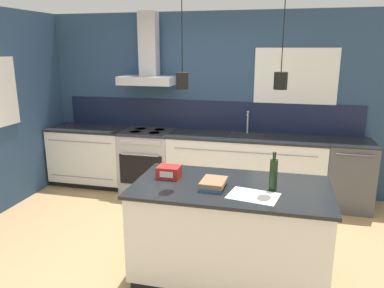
% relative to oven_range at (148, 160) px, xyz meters
% --- Properties ---
extents(ground_plane, '(16.00, 16.00, 0.00)m').
position_rel_oven_range_xyz_m(ground_plane, '(0.83, -1.69, -0.46)').
color(ground_plane, tan).
rests_on(ground_plane, ground).
extents(wall_back, '(5.60, 2.43, 2.60)m').
position_rel_oven_range_xyz_m(wall_back, '(0.78, 0.31, 0.90)').
color(wall_back, navy).
rests_on(wall_back, ground_plane).
extents(wall_left, '(0.08, 3.80, 2.60)m').
position_rel_oven_range_xyz_m(wall_left, '(-1.60, -0.99, 0.85)').
color(wall_left, navy).
rests_on(wall_left, ground_plane).
extents(counter_run_left, '(1.18, 0.64, 0.91)m').
position_rel_oven_range_xyz_m(counter_run_left, '(-0.96, 0.01, 0.01)').
color(counter_run_left, black).
rests_on(counter_run_left, ground_plane).
extents(counter_run_sink, '(2.18, 0.64, 1.23)m').
position_rel_oven_range_xyz_m(counter_run_sink, '(1.45, 0.01, 0.01)').
color(counter_run_sink, black).
rests_on(counter_run_sink, ground_plane).
extents(oven_range, '(0.74, 0.66, 0.91)m').
position_rel_oven_range_xyz_m(oven_range, '(0.00, 0.00, 0.00)').
color(oven_range, '#B5B5BA').
rests_on(oven_range, ground_plane).
extents(dishwasher, '(0.59, 0.65, 0.91)m').
position_rel_oven_range_xyz_m(dishwasher, '(2.83, 0.00, -0.00)').
color(dishwasher, '#4C4C51').
rests_on(dishwasher, ground_plane).
extents(kitchen_island, '(1.75, 0.95, 0.91)m').
position_rel_oven_range_xyz_m(kitchen_island, '(1.52, -1.96, 0.00)').
color(kitchen_island, black).
rests_on(kitchen_island, ground_plane).
extents(bottle_on_island, '(0.07, 0.07, 0.34)m').
position_rel_oven_range_xyz_m(bottle_on_island, '(1.88, -1.98, 0.60)').
color(bottle_on_island, '#193319').
rests_on(bottle_on_island, kitchen_island).
extents(book_stack, '(0.22, 0.30, 0.07)m').
position_rel_oven_range_xyz_m(book_stack, '(1.37, -2.05, 0.49)').
color(book_stack, '#335684').
rests_on(book_stack, kitchen_island).
extents(red_supply_box, '(0.21, 0.17, 0.11)m').
position_rel_oven_range_xyz_m(red_supply_box, '(0.92, -1.88, 0.51)').
color(red_supply_box, red).
rests_on(red_supply_box, kitchen_island).
extents(paper_pile, '(0.45, 0.36, 0.01)m').
position_rel_oven_range_xyz_m(paper_pile, '(1.73, -2.17, 0.46)').
color(paper_pile, silver).
rests_on(paper_pile, kitchen_island).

